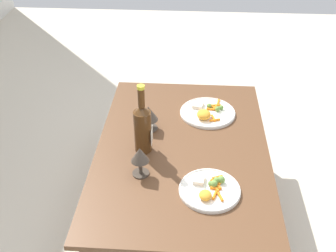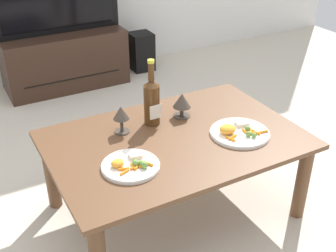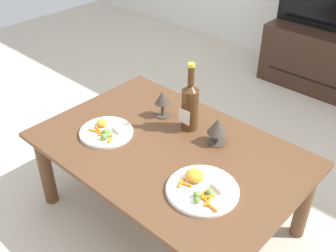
{
  "view_description": "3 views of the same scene",
  "coord_description": "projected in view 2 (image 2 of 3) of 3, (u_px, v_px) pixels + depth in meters",
  "views": [
    {
      "loc": [
        -1.56,
        -0.03,
        1.67
      ],
      "look_at": [
        0.03,
        0.07,
        0.55
      ],
      "focal_mm": 43.65,
      "sensor_mm": 36.0,
      "label": 1
    },
    {
      "loc": [
        -0.91,
        -1.58,
        1.56
      ],
      "look_at": [
        -0.03,
        0.02,
        0.52
      ],
      "focal_mm": 46.4,
      "sensor_mm": 36.0,
      "label": 2
    },
    {
      "loc": [
        1.0,
        -1.1,
        1.59
      ],
      "look_at": [
        -0.04,
        0.03,
        0.54
      ],
      "focal_mm": 42.88,
      "sensor_mm": 36.0,
      "label": 3
    }
  ],
  "objects": [
    {
      "name": "ground_plane",
      "position": [
        175.0,
        209.0,
        2.36
      ],
      "size": [
        6.4,
        6.4,
        0.0
      ],
      "primitive_type": "plane",
      "color": "beige"
    },
    {
      "name": "dining_table",
      "position": [
        175.0,
        150.0,
        2.17
      ],
      "size": [
        1.24,
        0.83,
        0.45
      ],
      "color": "brown",
      "rests_on": "ground_plane"
    },
    {
      "name": "tv_stand",
      "position": [
        65.0,
        59.0,
        3.67
      ],
      "size": [
        1.01,
        0.44,
        0.47
      ],
      "color": "#382319",
      "rests_on": "ground_plane"
    },
    {
      "name": "floor_speaker",
      "position": [
        141.0,
        51.0,
        4.02
      ],
      "size": [
        0.2,
        0.2,
        0.35
      ],
      "primitive_type": "cube",
      "rotation": [
        0.0,
        0.0,
        -0.02
      ],
      "color": "black",
      "rests_on": "ground_plane"
    },
    {
      "name": "wine_bottle",
      "position": [
        152.0,
        100.0,
        2.2
      ],
      "size": [
        0.08,
        0.08,
        0.35
      ],
      "color": "#4C2D14",
      "rests_on": "dining_table"
    },
    {
      "name": "goblet_left",
      "position": [
        121.0,
        115.0,
        2.13
      ],
      "size": [
        0.08,
        0.08,
        0.14
      ],
      "color": "#473D33",
      "rests_on": "dining_table"
    },
    {
      "name": "goblet_right",
      "position": [
        182.0,
        102.0,
        2.29
      ],
      "size": [
        0.1,
        0.1,
        0.13
      ],
      "color": "#473D33",
      "rests_on": "dining_table"
    },
    {
      "name": "dinner_plate_left",
      "position": [
        131.0,
        165.0,
        1.91
      ],
      "size": [
        0.26,
        0.26,
        0.04
      ],
      "color": "white",
      "rests_on": "dining_table"
    },
    {
      "name": "dinner_plate_right",
      "position": [
        239.0,
        132.0,
        2.16
      ],
      "size": [
        0.3,
        0.3,
        0.06
      ],
      "color": "white",
      "rests_on": "dining_table"
    }
  ]
}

